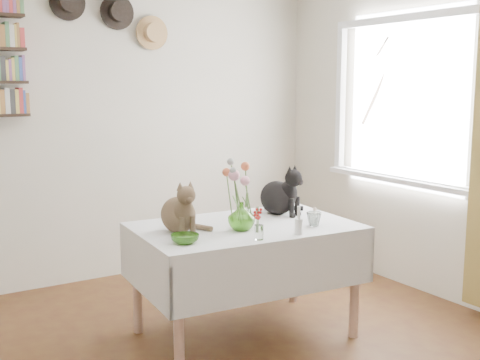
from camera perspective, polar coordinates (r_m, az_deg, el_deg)
room at (r=3.07m, az=1.07°, el=2.04°), size 4.08×4.58×2.58m
window at (r=4.94m, az=15.28°, el=6.09°), size 0.12×1.52×1.32m
dining_table at (r=3.89m, az=0.47°, el=-6.89°), size 1.44×0.99×0.74m
tabby_cat at (r=3.65m, az=-5.90°, el=-2.39°), size 0.23×0.29×0.33m
black_cat at (r=4.15m, az=3.54°, el=-0.84°), size 0.33×0.37×0.35m
flower_vase at (r=3.69m, az=0.14°, el=-3.46°), size 0.18×0.18×0.18m
green_bowl at (r=3.42m, az=-5.24°, el=-5.58°), size 0.17×0.17×0.05m
drinking_glass at (r=3.84m, az=7.02°, el=-3.70°), size 0.10×0.10×0.09m
candlestick at (r=3.61m, az=5.57°, el=-4.26°), size 0.05×0.05×0.17m
berry_jar at (r=3.47m, az=1.81°, el=-4.13°), size 0.05×0.05×0.21m
porcelain_figurine at (r=4.01m, az=7.08°, el=-3.25°), size 0.05×0.05×0.09m
flower_bouquet at (r=3.65m, az=-0.00°, el=0.46°), size 0.17×0.12×0.39m
wall_hats at (r=5.09m, az=-11.83°, el=14.99°), size 0.98×0.09×0.48m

